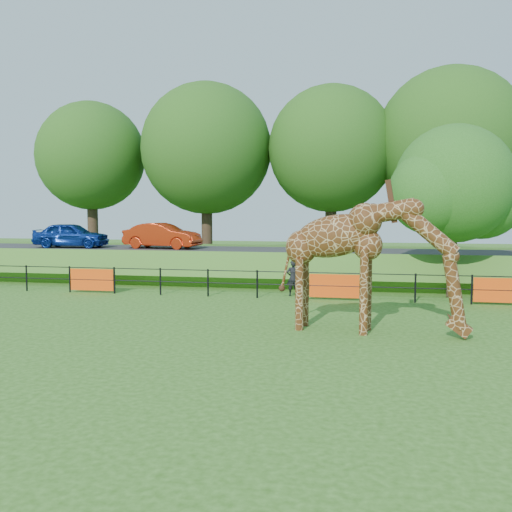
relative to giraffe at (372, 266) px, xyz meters
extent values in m
plane|color=#2D5715|center=(-4.34, -2.48, -1.91)|extent=(90.00, 90.00, 0.00)
cube|color=#2D5715|center=(-4.34, 13.02, -1.26)|extent=(40.00, 9.00, 1.30)
cube|color=#2A2A2C|center=(-4.34, 11.52, -0.55)|extent=(40.00, 5.00, 0.12)
imported|color=navy|center=(-15.56, 11.55, 0.17)|extent=(4.01, 1.87, 1.33)
imported|color=#BA2A0D|center=(-10.56, 11.82, 0.17)|extent=(4.15, 1.90, 1.32)
imported|color=black|center=(-3.03, 6.29, -1.19)|extent=(0.61, 0.50, 1.45)
cylinder|color=black|center=(3.16, 7.12, -0.31)|extent=(0.36, 0.36, 3.20)
sphere|color=#235B19|center=(3.16, 7.12, 2.55)|extent=(4.60, 4.60, 4.60)
sphere|color=#235B19|center=(4.31, 7.81, 2.09)|extent=(3.45, 3.45, 3.45)
sphere|color=#235B19|center=(2.24, 6.43, 2.21)|extent=(3.22, 3.22, 3.22)
cylinder|color=black|center=(-18.34, 19.52, 0.59)|extent=(0.70, 0.70, 5.00)
sphere|color=#225316|center=(-18.34, 19.52, 5.07)|extent=(7.20, 7.20, 7.20)
cylinder|color=black|center=(-10.34, 19.52, 0.59)|extent=(0.70, 0.70, 5.00)
sphere|color=#225316|center=(-10.34, 19.52, 5.40)|extent=(8.40, 8.40, 8.40)
cylinder|color=black|center=(-2.34, 19.52, 0.59)|extent=(0.70, 0.70, 5.00)
sphere|color=#225316|center=(-2.34, 19.52, 5.23)|extent=(7.80, 7.80, 7.80)
cylinder|color=black|center=(4.66, 19.52, 0.59)|extent=(0.70, 0.70, 5.00)
sphere|color=#225316|center=(4.66, 19.52, 5.51)|extent=(8.80, 8.80, 8.80)
camera|label=1|loc=(-0.19, -16.25, 1.64)|focal=40.00mm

